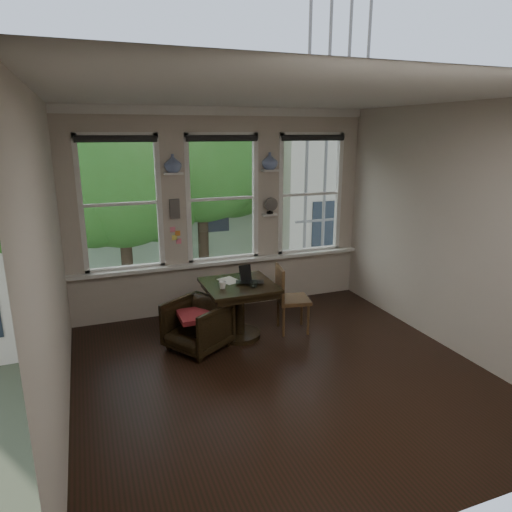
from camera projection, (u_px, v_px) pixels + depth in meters
name	position (u px, v px, depth m)	size (l,w,h in m)	color
ground	(282.00, 373.00, 5.19)	(4.50, 4.50, 0.00)	black
ceiling	(286.00, 95.00, 4.40)	(4.50, 4.50, 0.00)	silver
wall_back	(222.00, 212.00, 6.83)	(4.50, 4.50, 0.00)	#BBB09F
wall_front	(435.00, 329.00, 2.77)	(4.50, 4.50, 0.00)	#BBB09F
wall_left	(51.00, 268.00, 4.03)	(4.50, 4.50, 0.00)	#BBB09F
wall_right	(452.00, 230.00, 5.57)	(4.50, 4.50, 0.00)	#BBB09F
window_left	(121.00, 204.00, 6.28)	(1.10, 0.12, 1.90)	white
window_center	(222.00, 199.00, 6.77)	(1.10, 0.12, 1.90)	white
window_right	(309.00, 194.00, 7.27)	(1.10, 0.12, 1.90)	white
shelf_left	(173.00, 173.00, 6.33)	(0.26, 0.16, 0.03)	white
shelf_right	(270.00, 170.00, 6.83)	(0.26, 0.16, 0.03)	white
intercom	(175.00, 209.00, 6.49)	(0.14, 0.06, 0.28)	#59544F
sticky_notes	(176.00, 233.00, 6.58)	(0.16, 0.01, 0.24)	pink
desk_fan	(270.00, 208.00, 6.96)	(0.20, 0.20, 0.24)	#59544F
vase_left	(173.00, 163.00, 6.29)	(0.24, 0.24, 0.25)	silver
vase_right	(270.00, 161.00, 6.79)	(0.24, 0.24, 0.25)	silver
table	(239.00, 311.00, 6.03)	(0.90, 0.90, 0.75)	black
armchair_left	(197.00, 325.00, 5.71)	(0.67, 0.69, 0.63)	black
cushion_red	(197.00, 315.00, 5.68)	(0.45, 0.45, 0.06)	maroon
side_chair_right	(293.00, 299.00, 6.20)	(0.42, 0.42, 0.92)	#3F2616
laptop	(250.00, 284.00, 5.88)	(0.37, 0.24, 0.03)	black
mug	(223.00, 285.00, 5.73)	(0.10, 0.10, 0.09)	white
drinking_glass	(253.00, 284.00, 5.77)	(0.12, 0.12, 0.09)	white
tablet	(245.00, 273.00, 6.00)	(0.16, 0.02, 0.22)	black
papers	(229.00, 280.00, 6.05)	(0.22, 0.30, 0.00)	silver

